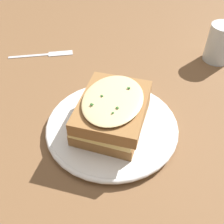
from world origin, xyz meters
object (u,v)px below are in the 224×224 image
dinner_plate (112,126)px  fork (49,54)px  water_glass (221,43)px  sandwich (112,111)px

dinner_plate → fork: dinner_plate is taller
dinner_plate → water_glass: (-0.17, 0.33, 0.04)m
water_glass → fork: 0.45m
sandwich → water_glass: water_glass is taller
dinner_plate → water_glass: size_ratio=2.68×
dinner_plate → fork: bearing=-162.6°
water_glass → fork: water_glass is taller
sandwich → water_glass: size_ratio=2.03×
dinner_plate → sandwich: (0.00, 0.00, 0.04)m
water_glass → sandwich: bearing=-62.2°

